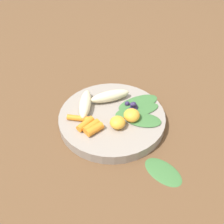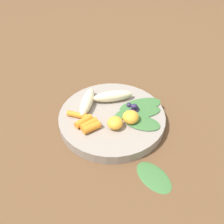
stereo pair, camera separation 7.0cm
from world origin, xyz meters
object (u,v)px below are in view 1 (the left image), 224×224
(orange_segment_near, at_px, (131,116))
(kale_leaf_stray, at_px, (163,171))
(bowl, at_px, (112,118))
(banana_peeled_right, at_px, (110,96))
(banana_peeled_left, at_px, (86,103))

(orange_segment_near, relative_size, kale_leaf_stray, 0.44)
(bowl, bearing_deg, kale_leaf_stray, 56.13)
(bowl, distance_m, banana_peeled_right, 0.07)
(bowl, bearing_deg, orange_segment_near, 85.72)
(bowl, relative_size, banana_peeled_left, 2.54)
(banana_peeled_left, height_order, banana_peeled_right, same)
(banana_peeled_left, distance_m, orange_segment_near, 0.13)
(kale_leaf_stray, bearing_deg, banana_peeled_left, 179.94)
(kale_leaf_stray, bearing_deg, bowl, 171.55)
(banana_peeled_right, xyz_separation_m, orange_segment_near, (0.06, 0.08, 0.00))
(banana_peeled_right, distance_m, kale_leaf_stray, 0.26)
(bowl, relative_size, kale_leaf_stray, 2.95)
(banana_peeled_left, distance_m, banana_peeled_right, 0.07)
(bowl, xyz_separation_m, banana_peeled_left, (-0.00, -0.08, 0.03))
(banana_peeled_right, relative_size, orange_segment_near, 2.67)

